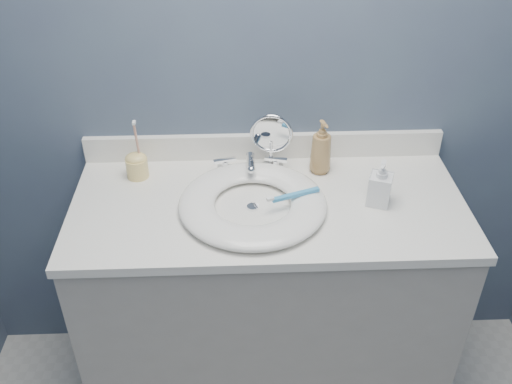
{
  "coord_description": "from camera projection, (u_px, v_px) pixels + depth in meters",
  "views": [
    {
      "loc": [
        -0.1,
        -0.45,
        1.92
      ],
      "look_at": [
        -0.04,
        0.94,
        0.94
      ],
      "focal_mm": 40.0,
      "sensor_mm": 36.0,
      "label": 1
    }
  ],
  "objects": [
    {
      "name": "countertop",
      "position": [
        268.0,
        206.0,
        1.77
      ],
      "size": [
        1.22,
        0.57,
        0.03
      ],
      "primitive_type": "cube",
      "color": "white",
      "rests_on": "vanity_cabinet"
    },
    {
      "name": "vanity_cabinet",
      "position": [
        267.0,
        305.0,
        2.02
      ],
      "size": [
        1.2,
        0.55,
        0.85
      ],
      "primitive_type": "cube",
      "color": "#AAA49B",
      "rests_on": "ground"
    },
    {
      "name": "faucet",
      "position": [
        250.0,
        166.0,
        1.88
      ],
      "size": [
        0.25,
        0.13,
        0.07
      ],
      "color": "silver",
      "rests_on": "countertop"
    },
    {
      "name": "toothbrush_lying",
      "position": [
        294.0,
        195.0,
        1.72
      ],
      "size": [
        0.17,
        0.07,
        0.02
      ],
      "rotation": [
        0.0,
        0.0,
        0.36
      ],
      "color": "#3993CA",
      "rests_on": "basin"
    },
    {
      "name": "makeup_mirror",
      "position": [
        271.0,
        140.0,
        1.85
      ],
      "size": [
        0.14,
        0.08,
        0.21
      ],
      "rotation": [
        0.0,
        0.0,
        -0.14
      ],
      "color": "silver",
      "rests_on": "countertop"
    },
    {
      "name": "backsplash",
      "position": [
        264.0,
        146.0,
        1.95
      ],
      "size": [
        1.22,
        0.02,
        0.09
      ],
      "primitive_type": "cube",
      "color": "white",
      "rests_on": "countertop"
    },
    {
      "name": "basin",
      "position": [
        253.0,
        203.0,
        1.73
      ],
      "size": [
        0.45,
        0.45,
        0.04
      ],
      "primitive_type": null,
      "color": "white",
      "rests_on": "countertop"
    },
    {
      "name": "toothbrush_holder",
      "position": [
        137.0,
        164.0,
        1.85
      ],
      "size": [
        0.07,
        0.07,
        0.21
      ],
      "rotation": [
        0.0,
        0.0,
        -0.15
      ],
      "color": "#F5D67A",
      "rests_on": "countertop"
    },
    {
      "name": "soap_bottle_amber",
      "position": [
        321.0,
        147.0,
        1.85
      ],
      "size": [
        0.09,
        0.09,
        0.19
      ],
      "primitive_type": "imported",
      "rotation": [
        0.0,
        0.0,
        0.25
      ],
      "color": "#A37C49",
      "rests_on": "countertop"
    },
    {
      "name": "soap_bottle_clear",
      "position": [
        381.0,
        183.0,
        1.72
      ],
      "size": [
        0.09,
        0.09,
        0.15
      ],
      "primitive_type": "imported",
      "rotation": [
        0.0,
        0.0,
        -0.37
      ],
      "color": "white",
      "rests_on": "countertop"
    },
    {
      "name": "back_wall",
      "position": [
        265.0,
        69.0,
        1.8
      ],
      "size": [
        2.2,
        0.02,
        2.4
      ],
      "primitive_type": "cube",
      "color": "#444F66",
      "rests_on": "ground"
    },
    {
      "name": "drain",
      "position": [
        253.0,
        207.0,
        1.73
      ],
      "size": [
        0.04,
        0.04,
        0.01
      ],
      "primitive_type": "cylinder",
      "color": "silver",
      "rests_on": "countertop"
    }
  ]
}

